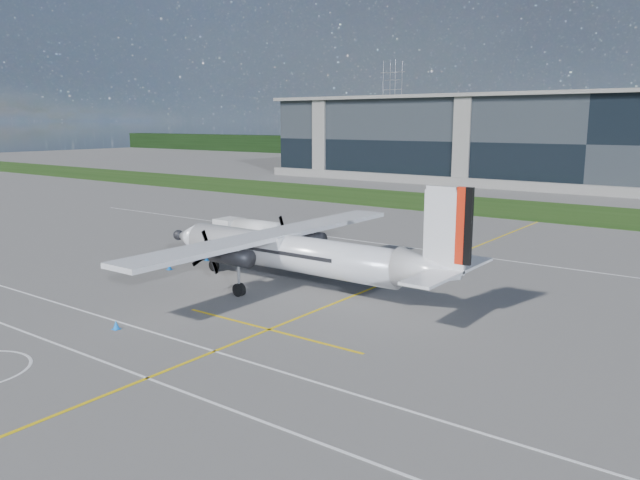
{
  "coord_description": "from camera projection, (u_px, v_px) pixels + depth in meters",
  "views": [
    {
      "loc": [
        24.12,
        -29.94,
        10.95
      ],
      "look_at": [
        0.16,
        2.41,
        3.27
      ],
      "focal_mm": 35.0,
      "sensor_mm": 36.0,
      "label": 1
    }
  ],
  "objects": [
    {
      "name": "pylon_west",
      "position": [
        392.0,
        109.0,
        202.15
      ],
      "size": [
        9.0,
        4.6,
        30.0
      ],
      "primitive_type": null,
      "color": "gray",
      "rests_on": "ground"
    },
    {
      "name": "ground",
      "position": [
        514.0,
        218.0,
        71.37
      ],
      "size": [
        400.0,
        400.0,
        0.0
      ],
      "primitive_type": "plane",
      "color": "#565452",
      "rests_on": "ground"
    },
    {
      "name": "grass_strip",
      "position": [
        536.0,
        210.0,
        77.68
      ],
      "size": [
        400.0,
        18.0,
        0.04
      ],
      "primitive_type": "cube",
      "color": "#1D3E10",
      "rests_on": "ground"
    },
    {
      "name": "safety_cone_nose_port",
      "position": [
        169.0,
        266.0,
        46.69
      ],
      "size": [
        0.36,
        0.36,
        0.5
      ],
      "primitive_type": "cone",
      "color": "blue",
      "rests_on": "ground"
    },
    {
      "name": "ground_crew_person",
      "position": [
        251.0,
        253.0,
        48.28
      ],
      "size": [
        0.72,
        0.88,
        1.89
      ],
      "primitive_type": "imported",
      "rotation": [
        0.0,
        0.0,
        1.32
      ],
      "color": "#F25907",
      "rests_on": "ground"
    },
    {
      "name": "safety_cone_nose_stbd",
      "position": [
        207.0,
        257.0,
        49.81
      ],
      "size": [
        0.36,
        0.36,
        0.5
      ],
      "primitive_type": "cone",
      "color": "blue",
      "rests_on": "ground"
    },
    {
      "name": "terminal_building",
      "position": [
        602.0,
        143.0,
        101.54
      ],
      "size": [
        120.0,
        20.0,
        15.0
      ],
      "primitive_type": "cube",
      "color": "black",
      "rests_on": "ground"
    },
    {
      "name": "safety_cone_stbdwing",
      "position": [
        364.0,
        250.0,
        52.84
      ],
      "size": [
        0.36,
        0.36,
        0.5
      ],
      "primitive_type": "cone",
      "color": "blue",
      "rests_on": "ground"
    },
    {
      "name": "yellow_taxiway_centerline",
      "position": [
        412.0,
        272.0,
        45.93
      ],
      "size": [
        0.2,
        70.0,
        0.01
      ],
      "primitive_type": "cube",
      "color": "yellow",
      "rests_on": "ground"
    },
    {
      "name": "fuel_tanker_truck",
      "position": [
        245.0,
        234.0,
        54.09
      ],
      "size": [
        7.17,
        2.33,
        2.69
      ],
      "primitive_type": null,
      "color": "silver",
      "rests_on": "ground"
    },
    {
      "name": "safety_cone_portwing",
      "position": [
        116.0,
        325.0,
        33.3
      ],
      "size": [
        0.36,
        0.36,
        0.5
      ],
      "primitive_type": "cone",
      "color": "blue",
      "rests_on": "ground"
    },
    {
      "name": "baggage_tug",
      "position": [
        263.0,
        247.0,
        50.68
      ],
      "size": [
        2.87,
        1.72,
        1.72
      ],
      "primitive_type": null,
      "color": "silver",
      "rests_on": "ground"
    },
    {
      "name": "white_lane_line",
      "position": [
        106.0,
        363.0,
        28.73
      ],
      "size": [
        90.0,
        0.15,
        0.01
      ],
      "primitive_type": "cube",
      "color": "white",
      "rests_on": "ground"
    },
    {
      "name": "turboprop_aircraft",
      "position": [
        298.0,
        233.0,
        40.91
      ],
      "size": [
        24.03,
        24.92,
        7.48
      ],
      "primitive_type": null,
      "color": "silver",
      "rests_on": "ground"
    },
    {
      "name": "safety_cone_fwd",
      "position": [
        170.0,
        259.0,
        49.15
      ],
      "size": [
        0.36,
        0.36,
        0.5
      ],
      "primitive_type": "cone",
      "color": "blue",
      "rests_on": "ground"
    }
  ]
}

